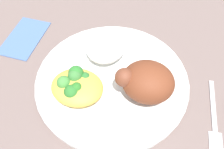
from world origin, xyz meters
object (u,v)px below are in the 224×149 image
at_px(roasted_chicken, 146,81).
at_px(napkin, 24,37).
at_px(rice_pile, 106,46).
at_px(mac_cheese_with_broccoli, 76,85).
at_px(plate, 112,81).
at_px(fork, 214,117).

xyz_separation_m(roasted_chicken, napkin, (0.29, -0.07, -0.05)).
distance_m(rice_pile, mac_cheese_with_broccoli, 0.11).
distance_m(plate, roasted_chicken, 0.08).
bearing_deg(roasted_chicken, mac_cheese_with_broccoli, 16.77).
xyz_separation_m(rice_pile, mac_cheese_with_broccoli, (0.02, 0.11, 0.00)).
relative_size(plate, rice_pile, 3.08).
distance_m(roasted_chicken, fork, 0.14).
height_order(rice_pile, napkin, rice_pile).
relative_size(roasted_chicken, rice_pile, 1.07).
height_order(plate, roasted_chicken, roasted_chicken).
distance_m(roasted_chicken, mac_cheese_with_broccoli, 0.12).
distance_m(mac_cheese_with_broccoli, fork, 0.25).
bearing_deg(rice_pile, mac_cheese_with_broccoli, 79.76).
height_order(roasted_chicken, fork, roasted_chicken).
height_order(plate, rice_pile, rice_pile).
xyz_separation_m(rice_pile, fork, (-0.23, 0.08, -0.03)).
relative_size(plate, napkin, 2.37).
xyz_separation_m(plate, mac_cheese_with_broccoli, (0.05, 0.05, 0.03)).
bearing_deg(napkin, rice_pile, -179.78).
xyz_separation_m(plate, fork, (-0.19, 0.02, -0.01)).
relative_size(rice_pile, napkin, 0.77).
bearing_deg(mac_cheese_with_broccoli, roasted_chicken, -163.23).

